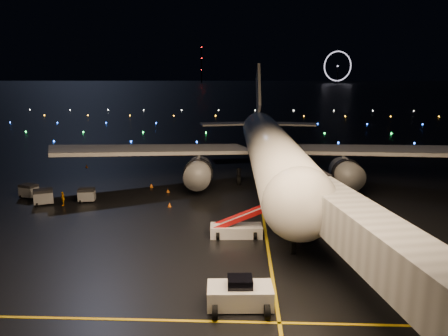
{
  "coord_description": "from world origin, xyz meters",
  "views": [
    {
      "loc": [
        9.54,
        -34.36,
        15.0
      ],
      "look_at": [
        7.72,
        12.0,
        5.0
      ],
      "focal_mm": 35.0,
      "sensor_mm": 36.0,
      "label": 1
    }
  ],
  "objects_px": {
    "crew_c": "(63,199)",
    "baggage_cart_1": "(43,197)",
    "pushback_tug": "(240,292)",
    "baggage_cart_0": "(87,195)",
    "airliner": "(269,122)",
    "baggage_cart_2": "(29,191)",
    "belt_loader": "(236,219)"
  },
  "relations": [
    {
      "from": "belt_loader",
      "to": "baggage_cart_1",
      "type": "relative_size",
      "value": 3.33
    },
    {
      "from": "airliner",
      "to": "belt_loader",
      "type": "relative_size",
      "value": 8.41
    },
    {
      "from": "crew_c",
      "to": "belt_loader",
      "type": "bearing_deg",
      "value": 44.56
    },
    {
      "from": "pushback_tug",
      "to": "crew_c",
      "type": "distance_m",
      "value": 29.93
    },
    {
      "from": "pushback_tug",
      "to": "airliner",
      "type": "bearing_deg",
      "value": 80.64
    },
    {
      "from": "belt_loader",
      "to": "crew_c",
      "type": "height_order",
      "value": "belt_loader"
    },
    {
      "from": "airliner",
      "to": "belt_loader",
      "type": "xyz_separation_m",
      "value": [
        -4.26,
        -22.05,
        -6.75
      ]
    },
    {
      "from": "crew_c",
      "to": "baggage_cart_2",
      "type": "bearing_deg",
      "value": -141.06
    },
    {
      "from": "crew_c",
      "to": "baggage_cart_2",
      "type": "relative_size",
      "value": 0.84
    },
    {
      "from": "airliner",
      "to": "pushback_tug",
      "type": "distance_m",
      "value": 35.77
    },
    {
      "from": "pushback_tug",
      "to": "baggage_cart_2",
      "type": "bearing_deg",
      "value": 133.49
    },
    {
      "from": "belt_loader",
      "to": "baggage_cart_1",
      "type": "distance_m",
      "value": 24.6
    },
    {
      "from": "baggage_cart_1",
      "to": "crew_c",
      "type": "bearing_deg",
      "value": -34.4
    },
    {
      "from": "baggage_cart_0",
      "to": "crew_c",
      "type": "bearing_deg",
      "value": -151.12
    },
    {
      "from": "airliner",
      "to": "crew_c",
      "type": "height_order",
      "value": "airliner"
    },
    {
      "from": "belt_loader",
      "to": "crew_c",
      "type": "distance_m",
      "value": 22.14
    },
    {
      "from": "airliner",
      "to": "crew_c",
      "type": "distance_m",
      "value": 28.8
    },
    {
      "from": "pushback_tug",
      "to": "baggage_cart_0",
      "type": "height_order",
      "value": "pushback_tug"
    },
    {
      "from": "baggage_cart_0",
      "to": "baggage_cart_1",
      "type": "bearing_deg",
      "value": -173.74
    },
    {
      "from": "pushback_tug",
      "to": "crew_c",
      "type": "relative_size",
      "value": 2.54
    },
    {
      "from": "baggage_cart_0",
      "to": "baggage_cart_2",
      "type": "bearing_deg",
      "value": 160.46
    },
    {
      "from": "crew_c",
      "to": "baggage_cart_1",
      "type": "xyz_separation_m",
      "value": [
        -2.49,
        0.43,
        0.06
      ]
    },
    {
      "from": "belt_loader",
      "to": "pushback_tug",
      "type": "bearing_deg",
      "value": -91.05
    },
    {
      "from": "baggage_cart_1",
      "to": "pushback_tug",
      "type": "bearing_deg",
      "value": -68.43
    },
    {
      "from": "crew_c",
      "to": "baggage_cart_1",
      "type": "bearing_deg",
      "value": -121.25
    },
    {
      "from": "pushback_tug",
      "to": "belt_loader",
      "type": "distance_m",
      "value": 12.75
    },
    {
      "from": "crew_c",
      "to": "airliner",
      "type": "bearing_deg",
      "value": 96.57
    },
    {
      "from": "belt_loader",
      "to": "baggage_cart_1",
      "type": "xyz_separation_m",
      "value": [
        -22.72,
        9.38,
        -0.82
      ]
    },
    {
      "from": "crew_c",
      "to": "pushback_tug",
      "type": "bearing_deg",
      "value": 22.02
    },
    {
      "from": "airliner",
      "to": "baggage_cart_2",
      "type": "relative_size",
      "value": 29.93
    },
    {
      "from": "airliner",
      "to": "baggage_cart_1",
      "type": "relative_size",
      "value": 28.0
    },
    {
      "from": "crew_c",
      "to": "baggage_cart_0",
      "type": "xyz_separation_m",
      "value": [
        2.19,
        1.71,
        -0.04
      ]
    }
  ]
}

